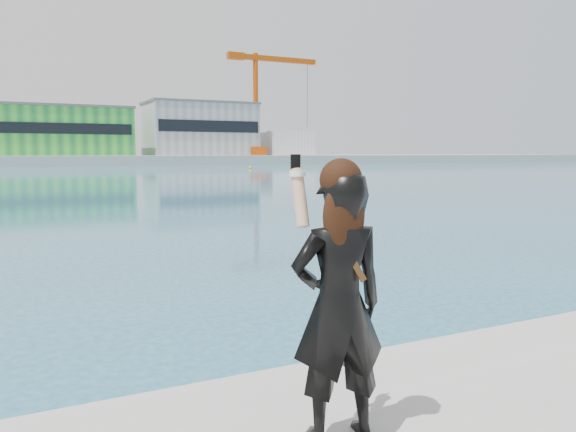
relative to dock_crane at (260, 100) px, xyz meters
name	(u,v)px	position (x,y,z in m)	size (l,w,h in m)	color
far_quay	(17,160)	(-53.20, 8.00, -14.07)	(320.00, 40.00, 2.00)	#9E9E99
warehouse_green	(57,131)	(-45.20, 5.98, -7.81)	(30.60, 16.36, 10.50)	#208338
warehouse_grey_right	(200,129)	(-13.20, 5.98, -6.80)	(25.50, 15.35, 12.50)	gray
ancillary_shed	(286,143)	(8.80, 4.00, -10.07)	(12.00, 10.00, 6.00)	silver
dock_crane	(260,100)	(0.00, 0.00, 0.00)	(23.00, 4.00, 24.00)	#CA480B
flagpole_right	(130,134)	(-31.11, -1.00, -8.53)	(1.28, 0.16, 8.00)	silver
buoy_near	(250,168)	(-19.10, -39.03, -15.07)	(0.50, 0.50, 0.50)	yellow
woman	(338,298)	(-53.34, -122.22, -13.36)	(0.67, 0.49, 1.79)	black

